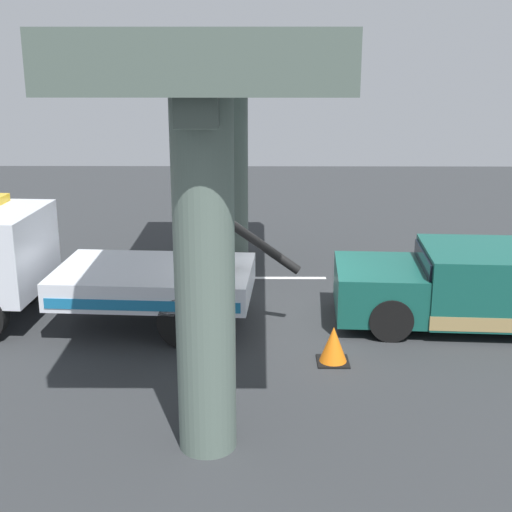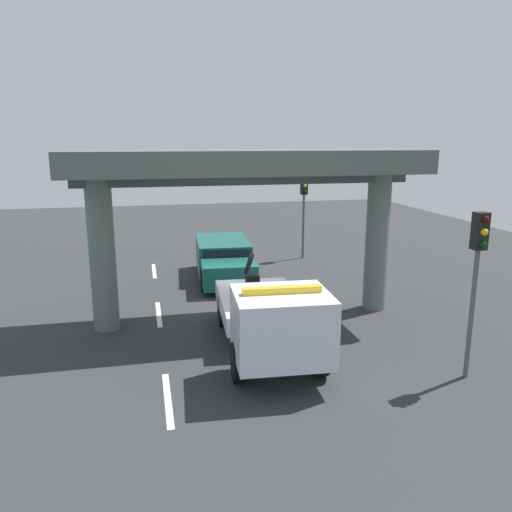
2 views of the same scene
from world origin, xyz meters
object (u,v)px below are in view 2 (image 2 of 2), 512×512
Objects in this scene: towed_van_green at (224,261)px; traffic_light_far at (478,259)px; tow_truck_white at (271,317)px; traffic_light_near at (304,199)px; traffic_cone_orange at (285,288)px.

traffic_light_far is at bearing 22.98° from towed_van_green.
tow_truck_white is 1.74× the size of traffic_light_far.
traffic_cone_orange is at bearing -23.94° from traffic_light_near.
traffic_light_near is 0.98× the size of traffic_light_far.
towed_van_green is at bearing 179.65° from tow_truck_white.
traffic_light_far is at bearing 64.25° from tow_truck_white.
towed_van_green reaches higher than traffic_cone_orange.
traffic_light_near reaches higher than towed_van_green.
tow_truck_white is 5.40m from traffic_light_far.
towed_van_green is at bearing -157.02° from traffic_light_far.
traffic_light_far is (10.63, 4.51, 2.30)m from towed_van_green.
tow_truck_white is 8.44m from towed_van_green.
tow_truck_white is 1.78× the size of traffic_light_near.
towed_van_green is (-8.43, 0.05, -0.42)m from tow_truck_white.
traffic_cone_orange is at bearing -160.55° from traffic_light_far.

